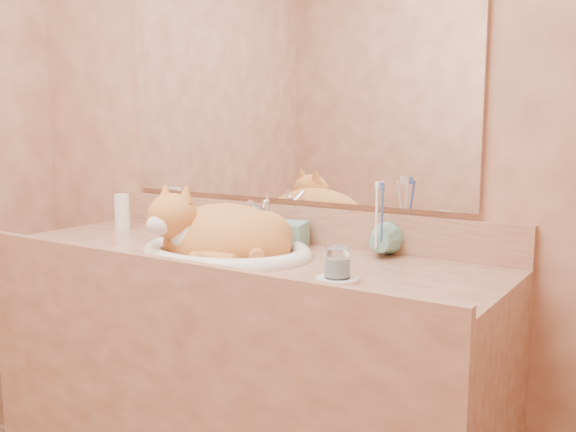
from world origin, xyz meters
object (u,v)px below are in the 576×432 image
Objects in this scene: sink_basin at (226,227)px; cat at (219,232)px; soap_dispenser at (286,223)px; toothbrush_cup at (379,244)px; vanity_counter at (236,389)px; water_glass at (337,263)px.

cat reaches higher than sink_basin.
soap_dispenser is 0.29m from toothbrush_cup.
sink_basin reaches higher than vanity_counter.
sink_basin is (-0.01, -0.02, 0.51)m from vanity_counter.
soap_dispenser is 1.81× the size of toothbrush_cup.
cat is 0.47m from toothbrush_cup.
toothbrush_cup is at bearing 14.74° from cat.
cat is (-0.03, -0.03, 0.49)m from vanity_counter.
sink_basin is at bearing -156.93° from toothbrush_cup.
cat reaches higher than water_glass.
vanity_counter is at bearing -158.69° from toothbrush_cup.
sink_basin reaches higher than water_glass.
vanity_counter is at bearing 49.47° from sink_basin.
vanity_counter is 3.94× the size of cat.
soap_dispenser is at bearing 39.42° from sink_basin.
sink_basin is at bearing -123.98° from vanity_counter.
sink_basin is 0.03m from cat.
sink_basin is 2.94× the size of soap_dispenser.
soap_dispenser is at bearing 142.16° from water_glass.
sink_basin is 1.29× the size of cat.
cat is 0.46m from water_glass.
water_glass is (0.43, -0.11, -0.03)m from sink_basin.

